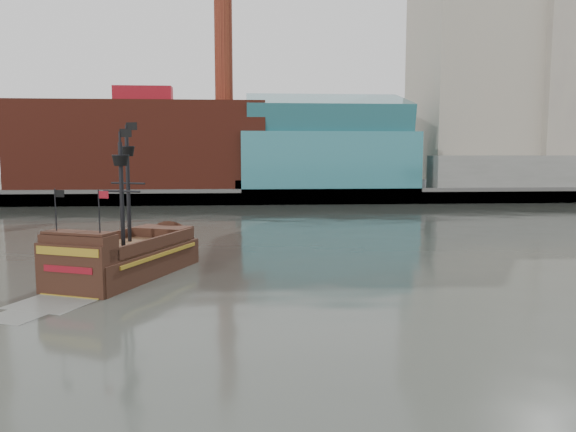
{
  "coord_description": "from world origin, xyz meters",
  "views": [
    {
      "loc": [
        -4.47,
        -29.17,
        8.64
      ],
      "look_at": [
        -1.34,
        11.19,
        4.0
      ],
      "focal_mm": 35.0,
      "sensor_mm": 36.0,
      "label": 1
    }
  ],
  "objects": [
    {
      "name": "promenade_far",
      "position": [
        0.0,
        92.0,
        1.0
      ],
      "size": [
        220.0,
        60.0,
        2.0
      ],
      "primitive_type": "cube",
      "color": "slate",
      "rests_on": "ground"
    },
    {
      "name": "skyline",
      "position": [
        5.21,
        84.56,
        24.55
      ],
      "size": [
        149.0,
        45.0,
        62.0
      ],
      "color": "brown",
      "rests_on": "promenade_far"
    },
    {
      "name": "pirate_ship",
      "position": [
        -12.76,
        9.96,
        1.04
      ],
      "size": [
        10.05,
        15.95,
        11.5
      ],
      "rotation": [
        0.0,
        0.0,
        -0.39
      ],
      "color": "black",
      "rests_on": "ground"
    },
    {
      "name": "seawall",
      "position": [
        0.0,
        62.5,
        1.3
      ],
      "size": [
        220.0,
        1.0,
        2.6
      ],
      "primitive_type": "cube",
      "color": "#4C4C49",
      "rests_on": "ground"
    },
    {
      "name": "ground",
      "position": [
        0.0,
        0.0,
        0.0
      ],
      "size": [
        400.0,
        400.0,
        0.0
      ],
      "primitive_type": "plane",
      "color": "#2C2F29",
      "rests_on": "ground"
    }
  ]
}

